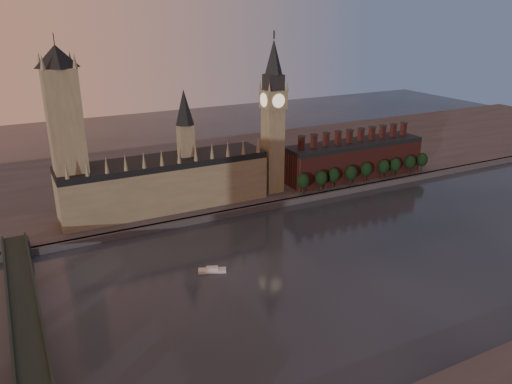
% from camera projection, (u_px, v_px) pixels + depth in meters
% --- Properties ---
extents(ground, '(900.00, 900.00, 0.00)m').
position_uv_depth(ground, '(359.00, 266.00, 254.95)').
color(ground, black).
rests_on(ground, ground).
extents(north_bank, '(900.00, 182.00, 4.00)m').
position_uv_depth(north_bank, '(220.00, 169.00, 402.85)').
color(north_bank, '#4A494F').
rests_on(north_bank, ground).
extents(palace_of_westminster, '(130.00, 30.30, 74.00)m').
position_uv_depth(palace_of_westminster, '(166.00, 180.00, 315.67)').
color(palace_of_westminster, gray).
rests_on(palace_of_westminster, north_bank).
extents(victoria_tower, '(24.00, 24.00, 108.00)m').
position_uv_depth(victoria_tower, '(66.00, 132.00, 278.93)').
color(victoria_tower, gray).
rests_on(victoria_tower, north_bank).
extents(big_ben, '(15.00, 15.00, 107.00)m').
position_uv_depth(big_ben, '(273.00, 116.00, 331.56)').
color(big_ben, gray).
rests_on(big_ben, north_bank).
extents(chimney_block, '(110.00, 25.00, 37.00)m').
position_uv_depth(chimney_block, '(354.00, 159.00, 375.12)').
color(chimney_block, '#50221E').
rests_on(chimney_block, north_bank).
extents(embankment_tree_0, '(8.60, 8.60, 14.88)m').
position_uv_depth(embankment_tree_0, '(303.00, 181.00, 339.45)').
color(embankment_tree_0, black).
rests_on(embankment_tree_0, north_bank).
extents(embankment_tree_1, '(8.60, 8.60, 14.88)m').
position_uv_depth(embankment_tree_1, '(321.00, 178.00, 345.58)').
color(embankment_tree_1, black).
rests_on(embankment_tree_1, north_bank).
extents(embankment_tree_2, '(8.60, 8.60, 14.88)m').
position_uv_depth(embankment_tree_2, '(333.00, 175.00, 352.01)').
color(embankment_tree_2, black).
rests_on(embankment_tree_2, north_bank).
extents(embankment_tree_3, '(8.60, 8.60, 14.88)m').
position_uv_depth(embankment_tree_3, '(351.00, 173.00, 356.51)').
color(embankment_tree_3, black).
rests_on(embankment_tree_3, north_bank).
extents(embankment_tree_4, '(8.60, 8.60, 14.88)m').
position_uv_depth(embankment_tree_4, '(366.00, 169.00, 364.71)').
color(embankment_tree_4, black).
rests_on(embankment_tree_4, north_bank).
extents(embankment_tree_5, '(8.60, 8.60, 14.88)m').
position_uv_depth(embankment_tree_5, '(384.00, 167.00, 371.00)').
color(embankment_tree_5, black).
rests_on(embankment_tree_5, north_bank).
extents(embankment_tree_6, '(8.60, 8.60, 14.88)m').
position_uv_depth(embankment_tree_6, '(395.00, 165.00, 375.30)').
color(embankment_tree_6, black).
rests_on(embankment_tree_6, north_bank).
extents(embankment_tree_7, '(8.60, 8.60, 14.88)m').
position_uv_depth(embankment_tree_7, '(410.00, 162.00, 382.03)').
color(embankment_tree_7, black).
rests_on(embankment_tree_7, north_bank).
extents(embankment_tree_8, '(8.60, 8.60, 14.88)m').
position_uv_depth(embankment_tree_8, '(422.00, 160.00, 388.37)').
color(embankment_tree_8, black).
rests_on(embankment_tree_8, north_bank).
extents(westminster_bridge, '(14.00, 200.00, 11.55)m').
position_uv_depth(westminster_bridge, '(29.00, 344.00, 183.34)').
color(westminster_bridge, black).
rests_on(westminster_bridge, ground).
extents(river_boat, '(14.25, 8.93, 2.76)m').
position_uv_depth(river_boat, '(212.00, 270.00, 248.70)').
color(river_boat, silver).
rests_on(river_boat, ground).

